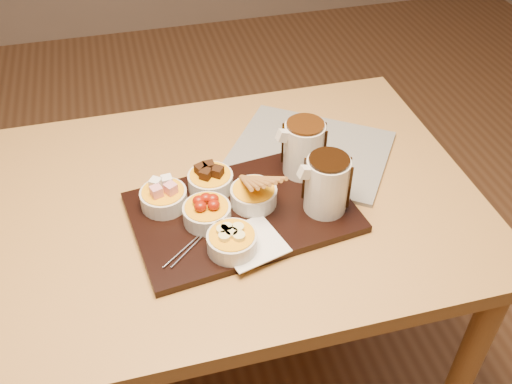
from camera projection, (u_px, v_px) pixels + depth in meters
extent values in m
plane|color=brown|center=(221.00, 380.00, 1.76)|extent=(5.00, 5.00, 0.00)
cube|color=#B28242|center=(208.00, 206.00, 1.28)|extent=(1.20, 0.80, 0.04)
cylinder|color=#B28242|center=(12.00, 256.00, 1.67)|extent=(0.06, 0.06, 0.71)
cylinder|color=#B28242|center=(356.00, 194.00, 1.87)|extent=(0.06, 0.06, 0.71)
cylinder|color=#B28242|center=(462.00, 374.00, 1.38)|extent=(0.06, 0.06, 0.71)
cube|color=black|center=(242.00, 212.00, 1.22)|extent=(0.50, 0.36, 0.02)
cube|color=white|center=(251.00, 243.00, 1.14)|extent=(0.15, 0.15, 0.00)
cylinder|color=beige|center=(164.00, 198.00, 1.21)|extent=(0.10, 0.10, 0.04)
cylinder|color=beige|center=(211.00, 182.00, 1.25)|extent=(0.10, 0.10, 0.04)
cylinder|color=beige|center=(207.00, 214.00, 1.18)|extent=(0.10, 0.10, 0.04)
cylinder|color=beige|center=(254.00, 196.00, 1.22)|extent=(0.10, 0.10, 0.04)
cylinder|color=beige|center=(232.00, 242.00, 1.11)|extent=(0.10, 0.10, 0.04)
cylinder|color=silver|center=(327.00, 185.00, 1.18)|extent=(0.10, 0.10, 0.12)
cylinder|color=silver|center=(304.00, 149.00, 1.27)|extent=(0.10, 0.10, 0.12)
cube|color=beige|center=(311.00, 151.00, 1.39)|extent=(0.46, 0.45, 0.01)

